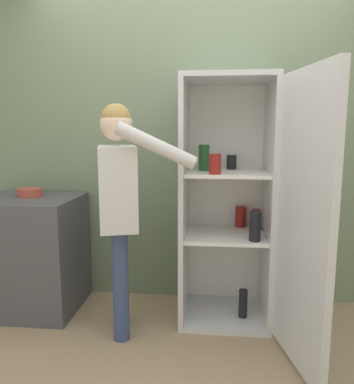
{
  "coord_description": "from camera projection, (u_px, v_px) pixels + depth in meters",
  "views": [
    {
      "loc": [
        0.19,
        -2.09,
        1.4
      ],
      "look_at": [
        -0.09,
        0.63,
        0.96
      ],
      "focal_mm": 35.0,
      "sensor_mm": 36.0,
      "label": 1
    }
  ],
  "objects": [
    {
      "name": "ground_plane",
      "position": [
        181.0,
        362.0,
        2.29
      ],
      "size": [
        12.0,
        12.0,
        0.0
      ],
      "primitive_type": "plane",
      "color": "tan"
    },
    {
      "name": "refrigerator",
      "position": [
        241.0,
        205.0,
        2.64
      ],
      "size": [
        0.83,
        1.23,
        1.78
      ],
      "color": "silver",
      "rests_on": "ground_plane"
    },
    {
      "name": "bowl",
      "position": [
        30.0,
        192.0,
        2.94
      ],
      "size": [
        0.19,
        0.19,
        0.06
      ],
      "color": "#B24738",
      "rests_on": "counter"
    },
    {
      "name": "counter",
      "position": [
        31.0,
        254.0,
        2.95
      ],
      "size": [
        0.75,
        0.64,
        0.89
      ],
      "color": "#4C4C51",
      "rests_on": "ground_plane"
    },
    {
      "name": "person",
      "position": [
        119.0,
        193.0,
        2.48
      ],
      "size": [
        0.71,
        0.54,
        1.58
      ],
      "color": "#384770",
      "rests_on": "ground_plane"
    },
    {
      "name": "wall_back",
      "position": [
        192.0,
        147.0,
        3.05
      ],
      "size": [
        7.0,
        0.06,
        2.55
      ],
      "color": "gray",
      "rests_on": "ground_plane"
    }
  ]
}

